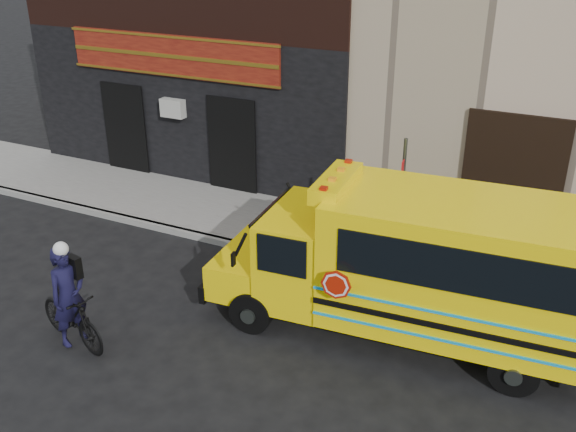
% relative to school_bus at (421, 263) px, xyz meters
% --- Properties ---
extents(ground, '(120.00, 120.00, 0.00)m').
position_rel_school_bus_xyz_m(ground, '(-3.15, -1.03, -1.51)').
color(ground, black).
rests_on(ground, ground).
extents(curb, '(40.00, 0.20, 0.15)m').
position_rel_school_bus_xyz_m(curb, '(-3.15, 1.57, -1.43)').
color(curb, gray).
rests_on(curb, ground).
extents(sidewalk, '(40.00, 3.00, 0.15)m').
position_rel_school_bus_xyz_m(sidewalk, '(-3.15, 3.07, -1.43)').
color(sidewalk, slate).
rests_on(sidewalk, ground).
extents(school_bus, '(7.04, 2.74, 2.92)m').
position_rel_school_bus_xyz_m(school_bus, '(0.00, 0.00, 0.00)').
color(school_bus, black).
rests_on(school_bus, ground).
extents(sign_pole, '(0.07, 0.28, 3.21)m').
position_rel_school_bus_xyz_m(sign_pole, '(-0.85, 1.52, 0.26)').
color(sign_pole, '#373D39').
rests_on(sign_pole, ground).
extents(bicycle, '(1.87, 0.93, 1.08)m').
position_rel_school_bus_xyz_m(bicycle, '(-5.43, -2.89, -0.97)').
color(bicycle, black).
rests_on(bicycle, ground).
extents(cyclist, '(0.57, 0.76, 1.87)m').
position_rel_school_bus_xyz_m(cyclist, '(-5.42, -2.88, -0.57)').
color(cyclist, black).
rests_on(cyclist, ground).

